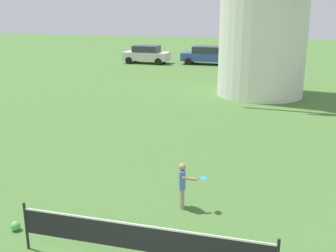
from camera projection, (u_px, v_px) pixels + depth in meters
tennis_net at (141, 238)px, 8.20m from camera, size 5.31×0.06×1.10m
player_far at (183, 183)px, 10.69m from camera, size 0.80×0.40×1.24m
stray_ball at (15, 226)px, 9.76m from camera, size 0.23×0.23×0.23m
parked_car_cream at (146, 54)px, 36.72m from camera, size 4.04×1.93×1.56m
parked_car_blue at (207, 55)px, 36.09m from camera, size 4.50×1.90×1.56m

